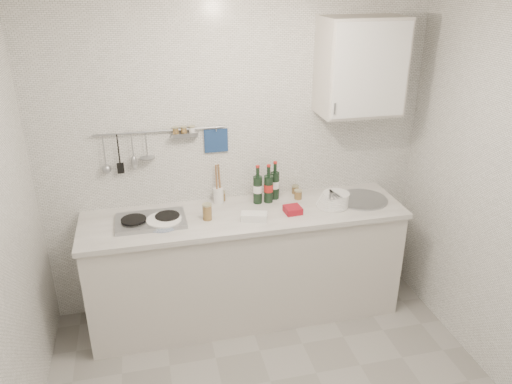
# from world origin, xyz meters

# --- Properties ---
(back_wall) EXTENTS (3.00, 0.02, 2.50)m
(back_wall) POSITION_xyz_m (0.00, 1.40, 1.25)
(back_wall) COLOR silver
(back_wall) RESTS_ON floor
(counter) EXTENTS (2.44, 0.64, 0.96)m
(counter) POSITION_xyz_m (0.01, 1.10, 0.43)
(counter) COLOR beige
(counter) RESTS_ON floor
(wall_rail) EXTENTS (0.98, 0.09, 0.34)m
(wall_rail) POSITION_xyz_m (-0.60, 1.37, 1.43)
(wall_rail) COLOR #93969B
(wall_rail) RESTS_ON back_wall
(wall_cabinet) EXTENTS (0.60, 0.38, 0.70)m
(wall_cabinet) POSITION_xyz_m (0.90, 1.22, 1.95)
(wall_cabinet) COLOR beige
(wall_cabinet) RESTS_ON back_wall
(plate_stack_hob) EXTENTS (0.27, 0.27, 0.04)m
(plate_stack_hob) POSITION_xyz_m (-0.61, 1.05, 0.94)
(plate_stack_hob) COLOR #46699F
(plate_stack_hob) RESTS_ON counter
(plate_stack_sink) EXTENTS (0.27, 0.25, 0.10)m
(plate_stack_sink) POSITION_xyz_m (0.70, 1.07, 0.97)
(plate_stack_sink) COLOR white
(plate_stack_sink) RESTS_ON counter
(wine_bottles) EXTENTS (0.23, 0.13, 0.31)m
(wine_bottles) POSITION_xyz_m (0.21, 1.26, 1.07)
(wine_bottles) COLOR black
(wine_bottles) RESTS_ON counter
(butter_dish) EXTENTS (0.21, 0.14, 0.06)m
(butter_dish) POSITION_xyz_m (0.04, 0.96, 0.95)
(butter_dish) COLOR white
(butter_dish) RESTS_ON counter
(strawberry_punnet) EXTENTS (0.13, 0.13, 0.05)m
(strawberry_punnet) POSITION_xyz_m (0.35, 1.01, 0.95)
(strawberry_punnet) COLOR #A3121A
(strawberry_punnet) RESTS_ON counter
(utensil_crock) EXTENTS (0.08, 0.08, 0.33)m
(utensil_crock) POSITION_xyz_m (-0.17, 1.32, 1.00)
(utensil_crock) COLOR white
(utensil_crock) RESTS_ON counter
(jar_a) EXTENTS (0.06, 0.06, 0.08)m
(jar_a) POSITION_xyz_m (-0.13, 1.35, 0.96)
(jar_a) COLOR brown
(jar_a) RESTS_ON counter
(jar_b) EXTENTS (0.06, 0.06, 0.07)m
(jar_b) POSITION_xyz_m (0.47, 1.35, 0.95)
(jar_b) COLOR brown
(jar_b) RESTS_ON counter
(jar_c) EXTENTS (0.06, 0.06, 0.08)m
(jar_c) POSITION_xyz_m (0.46, 1.24, 0.96)
(jar_c) COLOR brown
(jar_c) RESTS_ON counter
(jar_d) EXTENTS (0.07, 0.07, 0.12)m
(jar_d) POSITION_xyz_m (-0.29, 1.05, 0.98)
(jar_d) COLOR brown
(jar_d) RESTS_ON counter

